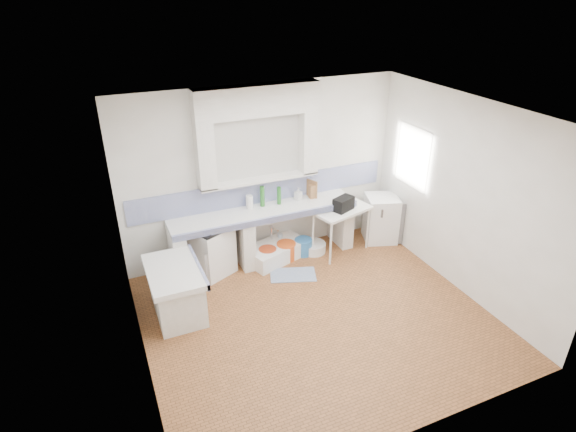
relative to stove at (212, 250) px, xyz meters
name	(u,v)px	position (x,y,z in m)	size (l,w,h in m)	color
floor	(317,318)	(0.99, -1.67, -0.39)	(4.50, 4.50, 0.00)	brown
ceiling	(324,116)	(0.99, -1.67, 2.41)	(4.50, 4.50, 0.00)	white
wall_back	(263,173)	(0.99, 0.33, 1.01)	(4.50, 4.50, 0.00)	white
wall_front	(423,326)	(0.99, -3.67, 1.01)	(4.50, 4.50, 0.00)	white
wall_left	(131,268)	(-1.26, -1.67, 1.01)	(4.50, 4.50, 0.00)	white
wall_right	(464,198)	(3.24, -1.67, 1.01)	(4.50, 4.50, 0.00)	white
alcove_mass	(257,101)	(0.89, 0.20, 2.19)	(1.90, 0.25, 0.45)	white
window_frame	(422,156)	(3.41, -0.47, 1.21)	(0.35, 0.86, 1.06)	#3B2412
lace_valance	(417,134)	(3.27, -0.47, 1.59)	(0.01, 0.84, 0.24)	white
counter_slab	(264,212)	(0.89, 0.03, 0.47)	(3.00, 0.60, 0.08)	white
counter_lip	(271,220)	(0.89, -0.25, 0.47)	(3.00, 0.04, 0.10)	navy
counter_pier_left	(178,255)	(-0.51, 0.03, 0.02)	(0.20, 0.55, 0.82)	white
counter_pier_mid	(244,242)	(0.54, 0.03, 0.02)	(0.20, 0.55, 0.82)	white
counter_pier_right	(341,221)	(2.29, 0.03, 0.02)	(0.20, 0.55, 0.82)	white
peninsula_top	(174,272)	(-0.71, -0.77, 0.27)	(0.70, 1.10, 0.08)	white
peninsula_base	(177,293)	(-0.71, -0.77, -0.08)	(0.60, 1.00, 0.62)	white
peninsula_lip	(198,266)	(-0.38, -0.77, 0.27)	(0.04, 1.10, 0.10)	navy
backsplash	(264,191)	(0.99, 0.31, 0.71)	(4.27, 0.03, 0.40)	navy
stove	(212,250)	(0.00, 0.00, 0.00)	(0.55, 0.53, 0.78)	white
sink	(276,252)	(1.06, -0.02, -0.27)	(1.00, 0.54, 0.24)	white
side_table	(341,230)	(2.15, -0.22, 0.01)	(0.95, 0.53, 0.04)	white
fridge	(381,218)	(2.98, -0.15, 0.02)	(0.53, 0.53, 0.81)	white
bucket_red	(268,256)	(0.88, -0.12, -0.25)	(0.29, 0.29, 0.27)	#C03F1A
bucket_orange	(286,251)	(1.21, -0.10, -0.24)	(0.31, 0.31, 0.29)	#E2541A
bucket_blue	(303,247)	(1.53, -0.07, -0.25)	(0.29, 0.29, 0.27)	#2E71B6
basin_white	(313,247)	(1.72, -0.08, -0.31)	(0.41, 0.41, 0.16)	white
water_bottle_a	(265,247)	(0.95, 0.18, -0.26)	(0.07, 0.07, 0.26)	silver
water_bottle_b	(280,242)	(1.21, 0.18, -0.23)	(0.09, 0.09, 0.33)	silver
black_bag	(343,204)	(2.14, -0.27, 0.51)	(0.35, 0.20, 0.22)	black
green_bottle_a	(262,196)	(0.92, 0.18, 0.68)	(0.07, 0.07, 0.34)	#236922
green_bottle_b	(279,196)	(1.19, 0.14, 0.66)	(0.06, 0.06, 0.29)	#236922
knife_block	(313,191)	(1.78, 0.13, 0.62)	(0.11, 0.09, 0.23)	#92613A
cutting_board	(312,189)	(1.79, 0.18, 0.66)	(0.02, 0.22, 0.30)	#92613A
paper_towel	(249,202)	(0.70, 0.18, 0.62)	(0.11, 0.11, 0.22)	white
soap_bottle	(298,194)	(1.54, 0.16, 0.62)	(0.10, 0.10, 0.22)	white
rug	(293,275)	(1.11, -0.59, -0.38)	(0.70, 0.40, 0.01)	#345085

